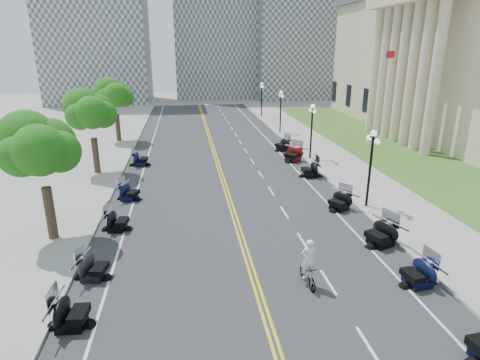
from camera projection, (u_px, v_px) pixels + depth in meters
name	position (u px, v px, depth m)	size (l,w,h in m)	color
ground	(243.00, 245.00, 21.00)	(160.00, 160.00, 0.00)	gray
road	(224.00, 184.00, 30.40)	(16.00, 90.00, 0.01)	#333335
centerline_yellow_a	(223.00, 184.00, 30.38)	(0.12, 90.00, 0.00)	yellow
centerline_yellow_b	(226.00, 184.00, 30.41)	(0.12, 90.00, 0.00)	yellow
edge_line_north	(306.00, 180.00, 31.24)	(0.12, 90.00, 0.00)	white
edge_line_south	(138.00, 188.00, 29.56)	(0.12, 90.00, 0.00)	white
lane_dash_4	(368.00, 345.00, 13.89)	(0.12, 2.00, 0.00)	white
lane_dash_5	(328.00, 282.00, 17.65)	(0.12, 2.00, 0.00)	white
lane_dash_6	(303.00, 241.00, 21.41)	(0.12, 2.00, 0.00)	white
lane_dash_7	(284.00, 212.00, 25.17)	(0.12, 2.00, 0.00)	white
lane_dash_8	(271.00, 191.00, 28.94)	(0.12, 2.00, 0.00)	white
lane_dash_9	(261.00, 174.00, 32.70)	(0.12, 2.00, 0.00)	white
lane_dash_10	(253.00, 161.00, 36.46)	(0.12, 2.00, 0.00)	white
lane_dash_11	(246.00, 151.00, 40.22)	(0.12, 2.00, 0.00)	white
lane_dash_12	(240.00, 142.00, 43.99)	(0.12, 2.00, 0.00)	white
lane_dash_13	(236.00, 135.00, 47.75)	(0.12, 2.00, 0.00)	white
lane_dash_14	(232.00, 128.00, 51.51)	(0.12, 2.00, 0.00)	white
lane_dash_15	(228.00, 123.00, 55.28)	(0.12, 2.00, 0.00)	white
lane_dash_16	(225.00, 118.00, 59.04)	(0.12, 2.00, 0.00)	white
lane_dash_17	(223.00, 114.00, 62.80)	(0.12, 2.00, 0.00)	white
lane_dash_18	(220.00, 110.00, 66.56)	(0.12, 2.00, 0.00)	white
lane_dash_19	(218.00, 107.00, 70.33)	(0.12, 2.00, 0.00)	white
sidewalk_north	(356.00, 177.00, 31.75)	(5.00, 90.00, 0.15)	#9E9991
sidewalk_south	(80.00, 190.00, 29.00)	(5.00, 90.00, 0.15)	#9E9991
lawn	(390.00, 150.00, 40.20)	(9.00, 60.00, 0.10)	#356023
distant_block_a	(96.00, 30.00, 72.89)	(18.00, 14.00, 26.00)	gray
distant_block_b	(214.00, 21.00, 80.79)	(16.00, 12.00, 30.00)	gray
distant_block_c	(304.00, 42.00, 81.58)	(20.00, 14.00, 22.00)	gray
street_lamp_2	(370.00, 169.00, 25.07)	(0.50, 1.20, 4.90)	black
street_lamp_3	(311.00, 132.00, 36.36)	(0.50, 1.20, 4.90)	black
street_lamp_4	(281.00, 112.00, 47.65)	(0.50, 1.20, 4.90)	black
street_lamp_5	(262.00, 100.00, 58.93)	(0.50, 1.20, 4.90)	black
flagpole	(381.00, 96.00, 42.48)	(1.10, 0.20, 10.00)	silver
tree_2	(41.00, 154.00, 20.08)	(4.80, 4.80, 9.20)	#235619
tree_3	(91.00, 116.00, 31.37)	(4.80, 4.80, 9.20)	#235619
tree_4	(115.00, 98.00, 42.66)	(4.80, 4.80, 9.20)	#235619
motorcycle_n_4	(419.00, 272.00, 17.26)	(1.88, 1.88, 1.32)	black
motorcycle_n_5	(381.00, 232.00, 20.79)	(2.08, 2.08, 1.46)	black
motorcycle_n_6	(340.00, 200.00, 25.41)	(1.87, 1.87, 1.31)	black
motorcycle_n_8	(310.00, 168.00, 31.91)	(2.00, 2.00, 1.40)	black
motorcycle_n_9	(293.00, 153.00, 36.27)	(2.18, 2.18, 1.53)	#590A0C
motorcycle_n_10	(283.00, 144.00, 40.14)	(1.97, 1.97, 1.38)	black
motorcycle_s_4	(70.00, 311.00, 14.64)	(1.91, 1.91, 1.34)	black
motorcycle_s_5	(93.00, 266.00, 17.75)	(1.79, 1.79, 1.26)	black
motorcycle_s_6	(117.00, 220.00, 22.53)	(1.83, 1.83, 1.28)	black
motorcycle_s_7	(129.00, 191.00, 27.04)	(1.83, 1.83, 1.28)	black
motorcycle_s_9	(140.00, 158.00, 34.97)	(2.00, 2.00, 1.40)	black
bicycle	(307.00, 275.00, 17.26)	(0.48, 1.70, 1.02)	#A51414
cyclist_rider	(309.00, 245.00, 16.81)	(0.68, 0.44, 1.86)	silver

